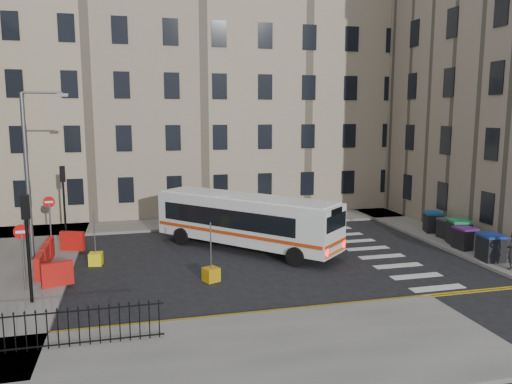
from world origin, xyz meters
name	(u,v)px	position (x,y,z in m)	size (l,w,h in m)	color
ground	(299,255)	(0.00, 0.00, 0.00)	(120.00, 120.00, 0.00)	black
pavement_north	(168,225)	(-6.00, 8.60, 0.07)	(36.00, 3.20, 0.15)	slate
pavement_east	(414,227)	(9.00, 4.00, 0.07)	(2.40, 26.00, 0.15)	slate
pavement_west	(6,269)	(-14.00, 1.00, 0.07)	(6.00, 22.00, 0.15)	slate
pavement_sw	(181,365)	(-7.00, -10.00, 0.07)	(20.00, 6.00, 0.15)	slate
terrace_north	(145,94)	(-7.00, 15.50, 8.62)	(38.30, 10.80, 17.20)	tan
traffic_light_nw	(63,190)	(-12.00, 6.50, 2.87)	(0.28, 0.22, 4.10)	black
traffic_light_sw	(27,232)	(-12.00, -4.00, 2.87)	(0.28, 0.22, 4.10)	black
streetlamp	(27,174)	(-13.00, 2.00, 4.34)	(0.50, 0.22, 8.14)	#595B5E
no_entry_north	(50,211)	(-12.50, 4.50, 2.08)	(0.60, 0.08, 3.00)	#595B5E
no_entry_south	(22,243)	(-12.50, -2.50, 2.08)	(0.60, 0.08, 3.00)	#595B5E
roadworks_barriers	(53,256)	(-11.84, 0.50, 0.65)	(1.66, 6.26, 1.00)	red
iron_railings	(31,332)	(-11.25, -8.20, 0.75)	(7.80, 0.04, 1.20)	black
bus	(246,219)	(-2.41, 1.82, 1.64)	(8.75, 9.28, 2.84)	silver
wheelie_bin_a	(491,247)	(8.53, -3.52, 0.80)	(1.14, 1.27, 1.29)	black
wheelie_bin_b	(465,238)	(8.65, -1.40, 0.73)	(0.97, 1.10, 1.16)	black
wheelie_bin_c	(459,232)	(8.98, -0.47, 0.83)	(1.30, 1.42, 1.35)	black
wheelie_bin_d	(448,228)	(9.21, 0.85, 0.72)	(0.99, 1.11, 1.13)	black
wheelie_bin_e	(433,222)	(9.26, 2.40, 0.76)	(1.23, 1.32, 1.20)	black
pedestrian	(512,250)	(8.50, -4.93, 1.03)	(0.64, 0.42, 1.76)	black
bollard_yellow	(96,259)	(-10.00, 0.84, 0.30)	(0.60, 0.60, 0.60)	yellow
bollard_chevron	(211,274)	(-5.00, -2.84, 0.30)	(0.60, 0.60, 0.60)	#C28E0B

